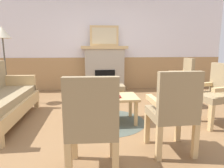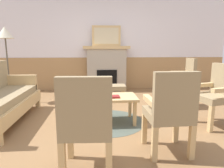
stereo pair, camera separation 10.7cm
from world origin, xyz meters
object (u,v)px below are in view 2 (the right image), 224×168
at_px(framed_picture, 106,36).
at_px(book_on_table, 114,97).
at_px(armchair_by_window_left, 217,92).
at_px(armchair_near_fireplace, 185,76).
at_px(fireplace, 107,68).
at_px(coffee_table, 107,99).
at_px(armchair_front_center, 170,109).
at_px(side_table, 181,86).
at_px(armchair_front_left, 86,121).
at_px(floor_lamp_by_couch, 5,37).
at_px(footstool, 117,88).

relative_size(framed_picture, book_on_table, 4.83).
distance_m(book_on_table, armchair_by_window_left, 1.62).
bearing_deg(armchair_near_fireplace, book_on_table, -140.47).
bearing_deg(armchair_near_fireplace, framed_picture, 150.56).
height_order(fireplace, coffee_table, fireplace).
distance_m(armchair_front_center, side_table, 2.06).
xyz_separation_m(framed_picture, armchair_by_window_left, (1.59, -2.77, -1.02)).
bearing_deg(coffee_table, armchair_front_left, -101.31).
distance_m(side_table, floor_lamp_by_couch, 3.93).
xyz_separation_m(coffee_table, footstool, (0.30, 1.39, -0.10)).
bearing_deg(footstool, framed_picture, 99.31).
height_order(footstool, armchair_near_fireplace, armchair_near_fireplace).
bearing_deg(footstool, floor_lamp_by_couch, 178.70).
bearing_deg(coffee_table, armchair_front_center, -58.71).
xyz_separation_m(framed_picture, armchair_front_left, (-0.39, -3.87, -1.02)).
xyz_separation_m(side_table, floor_lamp_by_couch, (-3.73, 0.69, 1.02)).
distance_m(framed_picture, armchair_front_left, 4.02).
distance_m(armchair_front_left, armchair_front_center, 0.97).
distance_m(book_on_table, footstool, 1.51).
height_order(framed_picture, armchair_front_center, framed_picture).
relative_size(armchair_by_window_left, side_table, 1.78).
relative_size(footstool, armchair_front_left, 0.41).
distance_m(fireplace, floor_lamp_by_couch, 2.63).
bearing_deg(armchair_front_left, footstool, 78.21).
bearing_deg(book_on_table, fireplace, 89.68).
bearing_deg(book_on_table, coffee_table, 137.26).
relative_size(framed_picture, floor_lamp_by_couch, 0.48).
xyz_separation_m(armchair_front_left, side_table, (1.85, 2.12, -0.10)).
bearing_deg(armchair_near_fireplace, fireplace, 150.56).
bearing_deg(armchair_by_window_left, coffee_table, 171.28).
xyz_separation_m(coffee_table, armchair_by_window_left, (1.71, -0.26, 0.15)).
bearing_deg(armchair_by_window_left, fireplace, 119.91).
xyz_separation_m(fireplace, book_on_table, (-0.01, -2.60, -0.20)).
height_order(fireplace, side_table, fireplace).
xyz_separation_m(framed_picture, footstool, (0.18, -1.11, -1.28)).
height_order(coffee_table, floor_lamp_by_couch, floor_lamp_by_couch).
distance_m(footstool, armchair_by_window_left, 2.19).
relative_size(coffee_table, armchair_front_left, 0.98).
bearing_deg(armchair_front_left, armchair_near_fireplace, 51.25).
xyz_separation_m(armchair_front_center, side_table, (0.93, 1.83, -0.10)).
relative_size(armchair_near_fireplace, side_table, 1.78).
bearing_deg(floor_lamp_by_couch, armchair_near_fireplace, 0.08).
distance_m(armchair_near_fireplace, floor_lamp_by_couch, 4.24).
height_order(framed_picture, floor_lamp_by_couch, framed_picture).
xyz_separation_m(coffee_table, side_table, (1.58, 0.76, 0.05)).
bearing_deg(armchair_by_window_left, framed_picture, 119.91).
bearing_deg(book_on_table, side_table, 30.21).
distance_m(armchair_by_window_left, floor_lamp_by_couch, 4.32).
bearing_deg(book_on_table, armchair_front_left, -106.65).
distance_m(armchair_by_window_left, armchair_front_center, 1.33).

